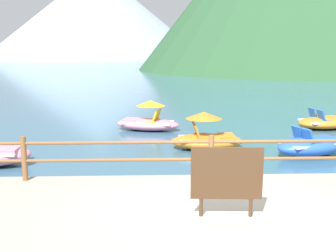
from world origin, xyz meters
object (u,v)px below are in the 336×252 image
at_px(pedal_boat_0, 207,137).
at_px(pedal_boat_1, 148,121).
at_px(pedal_boat_4, 324,122).
at_px(pedal_boat_5, 312,146).
at_px(sign_board, 227,174).

xyz_separation_m(pedal_boat_0, pedal_boat_1, (-1.94, 3.11, -0.02)).
height_order(pedal_boat_4, pedal_boat_5, pedal_boat_5).
xyz_separation_m(sign_board, pedal_boat_1, (-1.44, 9.38, -0.76)).
bearing_deg(sign_board, pedal_boat_1, 98.71).
relative_size(pedal_boat_4, pedal_boat_5, 0.95).
relative_size(pedal_boat_0, pedal_boat_5, 0.92).
xyz_separation_m(pedal_boat_0, pedal_boat_5, (3.03, -0.97, -0.08)).
height_order(pedal_boat_1, pedal_boat_5, pedal_boat_1).
bearing_deg(pedal_boat_4, pedal_boat_1, -179.25).
bearing_deg(pedal_boat_5, pedal_boat_1, 140.68).
bearing_deg(pedal_boat_0, sign_board, -94.61).
relative_size(sign_board, pedal_boat_4, 0.50).
bearing_deg(pedal_boat_5, sign_board, -123.75).
relative_size(sign_board, pedal_boat_1, 0.44).
height_order(sign_board, pedal_boat_4, sign_board).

